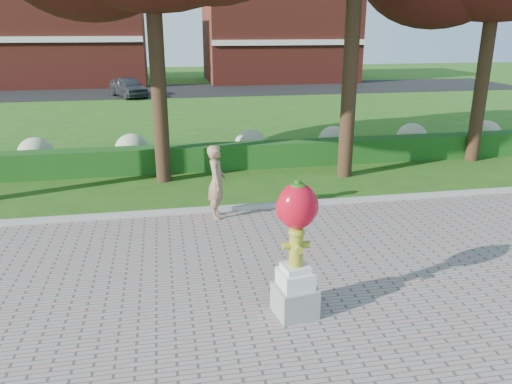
% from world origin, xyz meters
% --- Properties ---
extents(ground, '(100.00, 100.00, 0.00)m').
position_xyz_m(ground, '(0.00, 0.00, 0.00)').
color(ground, '#255314').
rests_on(ground, ground).
extents(curb, '(40.00, 0.18, 0.15)m').
position_xyz_m(curb, '(0.00, 3.00, 0.07)').
color(curb, '#ADADA5').
rests_on(curb, ground).
extents(lawn_hedge, '(24.00, 0.70, 0.80)m').
position_xyz_m(lawn_hedge, '(0.00, 7.00, 0.40)').
color(lawn_hedge, '#174213').
rests_on(lawn_hedge, ground).
extents(hydrangea_row, '(20.10, 1.10, 0.99)m').
position_xyz_m(hydrangea_row, '(0.57, 8.00, 0.55)').
color(hydrangea_row, '#ADB087').
rests_on(hydrangea_row, ground).
extents(street, '(50.00, 8.00, 0.02)m').
position_xyz_m(street, '(0.00, 28.00, 0.01)').
color(street, black).
rests_on(street, ground).
extents(building_left, '(14.00, 8.00, 7.00)m').
position_xyz_m(building_left, '(-10.00, 34.00, 3.50)').
color(building_left, maroon).
rests_on(building_left, ground).
extents(building_right, '(12.00, 8.00, 6.40)m').
position_xyz_m(building_right, '(8.00, 34.00, 3.20)').
color(building_right, maroon).
rests_on(building_right, ground).
extents(hydrant_sculpture, '(0.69, 0.69, 2.24)m').
position_xyz_m(hydrant_sculpture, '(-0.05, -1.86, 1.23)').
color(hydrant_sculpture, gray).
rests_on(hydrant_sculpture, walkway).
extents(woman, '(0.52, 0.70, 1.77)m').
position_xyz_m(woman, '(-0.78, 2.60, 0.92)').
color(woman, '#9D7659').
rests_on(woman, walkway).
extents(parked_car, '(2.92, 4.09, 1.29)m').
position_xyz_m(parked_car, '(-4.00, 25.17, 0.67)').
color(parked_car, '#383A3E').
rests_on(parked_car, street).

